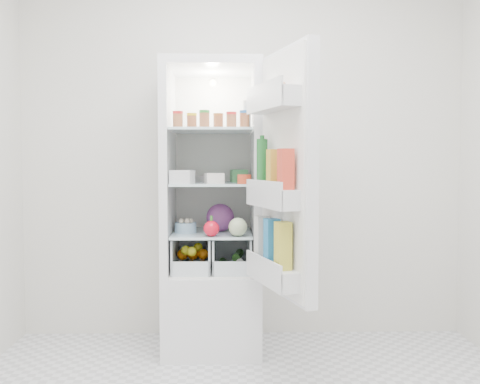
{
  "coord_description": "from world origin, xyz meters",
  "views": [
    {
      "loc": [
        -0.1,
        -2.16,
        1.18
      ],
      "look_at": [
        -0.03,
        0.95,
        1.01
      ],
      "focal_mm": 40.0,
      "sensor_mm": 36.0,
      "label": 1
    }
  ],
  "objects_px": {
    "fridge_door": "(283,180)",
    "refrigerator": "(213,243)",
    "red_cabbage": "(220,218)",
    "mushroom_bowl": "(186,228)"
  },
  "relations": [
    {
      "from": "refrigerator",
      "to": "fridge_door",
      "type": "bearing_deg",
      "value": -58.2
    },
    {
      "from": "mushroom_bowl",
      "to": "fridge_door",
      "type": "bearing_deg",
      "value": -43.73
    },
    {
      "from": "red_cabbage",
      "to": "refrigerator",
      "type": "bearing_deg",
      "value": 136.61
    },
    {
      "from": "mushroom_bowl",
      "to": "fridge_door",
      "type": "height_order",
      "value": "fridge_door"
    },
    {
      "from": "fridge_door",
      "to": "refrigerator",
      "type": "bearing_deg",
      "value": 15.03
    },
    {
      "from": "refrigerator",
      "to": "mushroom_bowl",
      "type": "bearing_deg",
      "value": -149.68
    },
    {
      "from": "mushroom_bowl",
      "to": "fridge_door",
      "type": "relative_size",
      "value": 0.1
    },
    {
      "from": "refrigerator",
      "to": "mushroom_bowl",
      "type": "height_order",
      "value": "refrigerator"
    },
    {
      "from": "mushroom_bowl",
      "to": "red_cabbage",
      "type": "bearing_deg",
      "value": 13.12
    },
    {
      "from": "red_cabbage",
      "to": "mushroom_bowl",
      "type": "bearing_deg",
      "value": -166.88
    }
  ]
}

